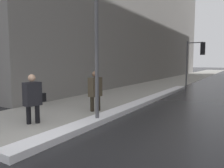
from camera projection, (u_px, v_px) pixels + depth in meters
ground_plane at (39, 143)px, 5.22m from camera, size 160.00×160.00×0.00m
sidewalk_slab at (162, 84)px, 18.99m from camera, size 4.00×80.00×0.01m
snow_bank_curb at (143, 102)px, 10.08m from camera, size 0.58×13.83×0.17m
lamp_post at (97, 43)px, 6.64m from camera, size 0.28×0.28×4.10m
traffic_light_near at (197, 54)px, 16.01m from camera, size 1.31×0.32×3.49m
pedestrian_in_glasses at (33, 97)px, 6.74m from camera, size 0.36×0.73×1.55m
pedestrian_trailing at (95, 89)px, 8.47m from camera, size 0.37×0.55×1.58m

